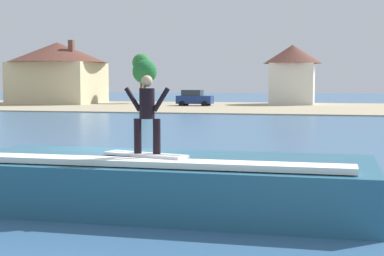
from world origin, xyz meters
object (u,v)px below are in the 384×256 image
at_px(car_near_shore, 194,98).
at_px(tree_short_bushy, 145,72).
at_px(surfer, 147,110).
at_px(wave_crest, 163,182).
at_px(tree_tall_bare, 141,64).
at_px(house_with_chimney, 58,69).
at_px(house_small_cottage, 292,71).
at_px(surfboard, 145,155).

xyz_separation_m(car_near_shore, tree_short_bushy, (-7.67, 5.63, 3.04)).
bearing_deg(surfer, wave_crest, 78.08).
bearing_deg(tree_tall_bare, house_with_chimney, -160.52).
bearing_deg(tree_tall_bare, car_near_shore, -37.89).
bearing_deg(car_near_shore, house_with_chimney, 170.29).
bearing_deg(house_small_cottage, wave_crest, -88.80).
distance_m(surfer, tree_tall_bare, 62.17).
relative_size(car_near_shore, house_with_chimney, 0.32).
height_order(car_near_shore, house_with_chimney, house_with_chimney).
xyz_separation_m(wave_crest, surfer, (-0.14, -0.68, 1.61)).
bearing_deg(house_with_chimney, wave_crest, -61.49).
bearing_deg(tree_short_bushy, house_with_chimney, -166.45).
bearing_deg(tree_tall_bare, wave_crest, -71.03).
distance_m(wave_crest, surfboard, 0.96).
height_order(surfer, house_small_cottage, house_small_cottage).
distance_m(surfer, tree_short_bushy, 61.03).
bearing_deg(car_near_shore, tree_short_bushy, 143.72).
distance_m(surfboard, surfer, 0.94).
height_order(wave_crest, surfboard, surfboard).
xyz_separation_m(surfer, house_small_cottage, (-1.07, 59.04, 1.81)).
distance_m(wave_crest, tree_tall_bare, 61.67).
bearing_deg(house_small_cottage, car_near_shore, -146.93).
height_order(wave_crest, tree_tall_bare, tree_tall_bare).
bearing_deg(wave_crest, house_with_chimney, 118.51).
height_order(house_with_chimney, tree_short_bushy, house_with_chimney).
distance_m(surfer, house_with_chimney, 62.84).
bearing_deg(tree_tall_bare, tree_short_bushy, -51.01).
distance_m(car_near_shore, house_small_cottage, 12.73).
relative_size(car_near_shore, tree_tall_bare, 0.63).
distance_m(wave_crest, surfer, 1.76).
bearing_deg(tree_short_bushy, wave_crest, -71.42).
relative_size(surfer, tree_short_bushy, 0.30).
distance_m(car_near_shore, tree_tall_bare, 11.42).
bearing_deg(wave_crest, surfboard, -106.71).
xyz_separation_m(wave_crest, car_near_shore, (-11.58, 51.62, 0.37)).
xyz_separation_m(surfboard, house_with_chimney, (-29.53, 55.38, 3.07)).
xyz_separation_m(wave_crest, surfboard, (-0.19, -0.65, 0.68)).
bearing_deg(tree_short_bushy, surfer, -71.75).
bearing_deg(wave_crest, surfer, -101.92).
bearing_deg(tree_short_bushy, car_near_shore, -36.28).
bearing_deg(surfboard, wave_crest, 73.29).
height_order(house_small_cottage, tree_short_bushy, house_small_cottage).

